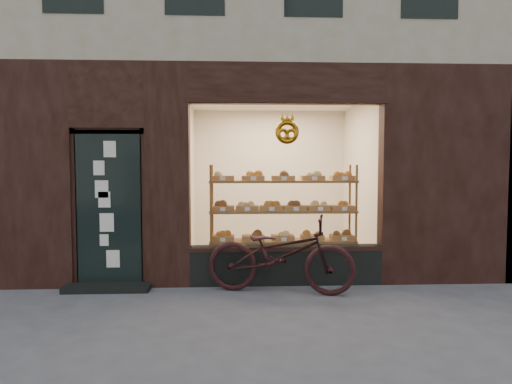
{
  "coord_description": "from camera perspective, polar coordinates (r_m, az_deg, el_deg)",
  "views": [
    {
      "loc": [
        -0.27,
        -4.26,
        1.72
      ],
      "look_at": [
        0.02,
        2.0,
        1.33
      ],
      "focal_mm": 32.0,
      "sensor_mm": 36.0,
      "label": 1
    }
  ],
  "objects": [
    {
      "name": "bicycle",
      "position": [
        6.1,
        3.07,
        -7.78
      ],
      "size": [
        2.07,
        1.11,
        1.03
      ],
      "primitive_type": "imported",
      "rotation": [
        0.0,
        0.0,
        1.35
      ],
      "color": "black",
      "rests_on": "ground"
    },
    {
      "name": "display_shelf",
      "position": [
        6.9,
        3.36,
        -3.38
      ],
      "size": [
        2.2,
        0.45,
        1.7
      ],
      "color": "brown",
      "rests_on": "ground"
    },
    {
      "name": "ground",
      "position": [
        4.61,
        0.95,
        -18.32
      ],
      "size": [
        90.0,
        90.0,
        0.0
      ],
      "primitive_type": "plane",
      "color": "slate"
    }
  ]
}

